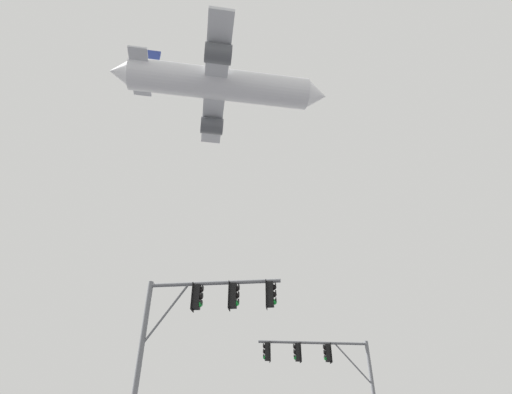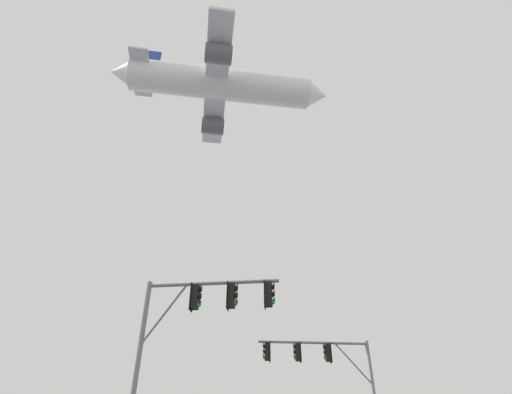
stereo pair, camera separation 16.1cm
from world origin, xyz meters
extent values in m
cylinder|color=slate|center=(-5.38, 8.24, 3.38)|extent=(0.20, 0.20, 6.77)
cylinder|color=slate|center=(-2.85, 8.13, 6.62)|extent=(5.07, 0.35, 0.15)
cylinder|color=slate|center=(-4.62, 8.20, 5.51)|extent=(1.59, 0.14, 2.26)
cube|color=black|center=(-0.72, 8.05, 6.09)|extent=(0.27, 0.33, 0.90)
cylinder|color=black|center=(-0.72, 8.05, 6.60)|extent=(0.05, 0.05, 0.12)
cube|color=black|center=(-0.86, 8.06, 6.09)|extent=(0.04, 0.46, 1.04)
sphere|color=black|center=(-0.57, 8.04, 6.36)|extent=(0.20, 0.20, 0.20)
cylinder|color=black|center=(-0.51, 8.04, 6.42)|extent=(0.05, 0.21, 0.21)
sphere|color=black|center=(-0.57, 8.04, 6.08)|extent=(0.20, 0.20, 0.20)
cylinder|color=black|center=(-0.51, 8.04, 6.14)|extent=(0.05, 0.21, 0.21)
sphere|color=green|center=(-0.57, 8.04, 5.80)|extent=(0.20, 0.20, 0.20)
cylinder|color=black|center=(-0.51, 8.04, 5.86)|extent=(0.05, 0.21, 0.21)
cube|color=black|center=(-2.11, 8.11, 6.09)|extent=(0.27, 0.33, 0.90)
cylinder|color=black|center=(-2.11, 8.11, 6.60)|extent=(0.05, 0.05, 0.12)
cube|color=black|center=(-2.25, 8.11, 6.09)|extent=(0.04, 0.46, 1.04)
sphere|color=black|center=(-1.97, 8.10, 6.36)|extent=(0.20, 0.20, 0.20)
cylinder|color=black|center=(-1.90, 8.10, 6.42)|extent=(0.05, 0.21, 0.21)
sphere|color=black|center=(-1.97, 8.10, 6.08)|extent=(0.20, 0.20, 0.20)
cylinder|color=black|center=(-1.90, 8.10, 6.14)|extent=(0.05, 0.21, 0.21)
sphere|color=green|center=(-1.97, 8.10, 5.80)|extent=(0.20, 0.20, 0.20)
cylinder|color=black|center=(-1.90, 8.10, 5.86)|extent=(0.05, 0.21, 0.21)
cube|color=black|center=(-3.51, 8.16, 6.09)|extent=(0.27, 0.33, 0.90)
cylinder|color=black|center=(-3.51, 8.16, 6.60)|extent=(0.05, 0.05, 0.12)
cube|color=black|center=(-3.65, 8.17, 6.09)|extent=(0.04, 0.46, 1.04)
sphere|color=black|center=(-3.36, 8.15, 6.36)|extent=(0.20, 0.20, 0.20)
cylinder|color=black|center=(-3.30, 8.15, 6.42)|extent=(0.05, 0.21, 0.21)
sphere|color=black|center=(-3.36, 8.15, 6.08)|extent=(0.20, 0.20, 0.20)
cylinder|color=black|center=(-3.30, 8.15, 6.14)|extent=(0.05, 0.21, 0.21)
sphere|color=green|center=(-3.36, 8.15, 5.80)|extent=(0.20, 0.20, 0.20)
cylinder|color=black|center=(-3.30, 8.15, 5.86)|extent=(0.05, 0.21, 0.21)
cylinder|color=slate|center=(1.33, 16.75, 6.23)|extent=(6.05, 1.16, 0.15)
cylinder|color=slate|center=(3.44, 17.10, 5.19)|extent=(1.88, 0.39, 2.13)
cube|color=black|center=(-1.20, 16.32, 5.70)|extent=(0.31, 0.36, 0.90)
cylinder|color=black|center=(-1.20, 16.32, 6.21)|extent=(0.05, 0.05, 0.12)
cube|color=black|center=(-1.06, 16.35, 5.70)|extent=(0.10, 0.46, 1.04)
sphere|color=black|center=(-1.34, 16.30, 5.97)|extent=(0.20, 0.20, 0.20)
cylinder|color=black|center=(-1.41, 16.29, 6.03)|extent=(0.07, 0.21, 0.21)
sphere|color=black|center=(-1.34, 16.30, 5.69)|extent=(0.20, 0.20, 0.20)
cylinder|color=black|center=(-1.41, 16.29, 5.75)|extent=(0.07, 0.21, 0.21)
sphere|color=green|center=(-1.34, 16.30, 5.41)|extent=(0.20, 0.20, 0.20)
cylinder|color=black|center=(-1.41, 16.29, 5.47)|extent=(0.07, 0.21, 0.21)
cube|color=black|center=(0.46, 16.60, 5.70)|extent=(0.31, 0.36, 0.90)
cylinder|color=black|center=(0.46, 16.60, 6.21)|extent=(0.05, 0.05, 0.12)
cube|color=black|center=(0.60, 16.63, 5.70)|extent=(0.10, 0.46, 1.04)
sphere|color=black|center=(0.32, 16.58, 5.97)|extent=(0.20, 0.20, 0.20)
cylinder|color=black|center=(0.25, 16.57, 6.03)|extent=(0.07, 0.21, 0.21)
sphere|color=black|center=(0.32, 16.58, 5.69)|extent=(0.20, 0.20, 0.20)
cylinder|color=black|center=(0.25, 16.57, 5.75)|extent=(0.07, 0.21, 0.21)
sphere|color=green|center=(0.32, 16.58, 5.41)|extent=(0.20, 0.20, 0.20)
cylinder|color=black|center=(0.25, 16.57, 5.47)|extent=(0.07, 0.21, 0.21)
cube|color=black|center=(2.12, 16.88, 5.70)|extent=(0.31, 0.36, 0.90)
cylinder|color=black|center=(2.12, 16.88, 6.21)|extent=(0.05, 0.05, 0.12)
cube|color=black|center=(2.26, 16.90, 5.70)|extent=(0.10, 0.46, 1.04)
sphere|color=black|center=(1.97, 16.86, 5.97)|extent=(0.20, 0.20, 0.20)
cylinder|color=black|center=(1.91, 16.85, 6.03)|extent=(0.07, 0.21, 0.21)
sphere|color=black|center=(1.97, 16.86, 5.69)|extent=(0.20, 0.20, 0.20)
cylinder|color=black|center=(1.91, 16.85, 5.75)|extent=(0.07, 0.21, 0.21)
sphere|color=green|center=(1.97, 16.86, 5.41)|extent=(0.20, 0.20, 0.20)
cylinder|color=black|center=(1.91, 16.85, 5.47)|extent=(0.07, 0.21, 0.21)
cylinder|color=white|center=(-7.52, 29.82, 42.46)|extent=(24.03, 9.31, 4.21)
cone|color=white|center=(5.32, 32.71, 42.46)|extent=(3.70, 4.54, 4.00)
cone|color=white|center=(-20.23, 26.96, 42.46)|extent=(3.35, 4.07, 3.58)
cube|color=silver|center=(-8.16, 29.68, 41.83)|extent=(7.73, 22.46, 0.47)
cylinder|color=#595B60|center=(-9.54, 35.79, 40.56)|extent=(3.60, 3.00, 2.37)
cylinder|color=#595B60|center=(-6.79, 23.56, 40.56)|extent=(3.60, 3.00, 2.37)
cube|color=navy|center=(-17.53, 27.57, 44.83)|extent=(3.66, 1.12, 5.00)
cube|color=silver|center=(-17.79, 27.51, 42.85)|extent=(4.04, 8.22, 0.26)
camera|label=1|loc=(-0.26, -6.32, 1.24)|focal=27.81mm
camera|label=2|loc=(-0.10, -6.31, 1.24)|focal=27.81mm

